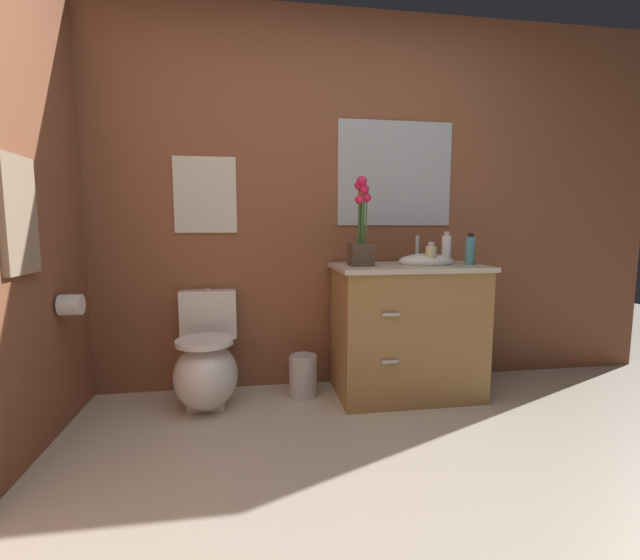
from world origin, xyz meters
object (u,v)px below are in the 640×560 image
at_px(soap_bottle, 470,250).
at_px(lotion_bottle, 446,249).
at_px(wall_mirror, 395,174).
at_px(hand_wash_bottle, 431,255).
at_px(vanity_cabinet, 407,328).
at_px(wall_poster, 205,195).
at_px(toilet_paper_roll, 71,305).
at_px(toilet, 207,366).
at_px(trash_bin, 303,376).
at_px(hanging_towel, 19,215).
at_px(flower_vase, 361,234).

xyz_separation_m(soap_bottle, lotion_bottle, (-0.14, 0.05, 0.00)).
xyz_separation_m(lotion_bottle, wall_mirror, (-0.24, 0.32, 0.50)).
bearing_deg(hand_wash_bottle, vanity_cabinet, 144.58).
distance_m(vanity_cabinet, soap_bottle, 0.63).
distance_m(hand_wash_bottle, wall_poster, 1.48).
bearing_deg(toilet_paper_roll, hand_wash_bottle, 2.51).
bearing_deg(lotion_bottle, vanity_cabinet, 174.42).
bearing_deg(toilet, hand_wash_bottle, -4.40).
bearing_deg(trash_bin, toilet_paper_roll, -169.51).
height_order(vanity_cabinet, wall_mirror, wall_mirror).
height_order(soap_bottle, hanging_towel, hanging_towel).
xyz_separation_m(vanity_cabinet, wall_mirror, (-0.00, 0.29, 1.01)).
height_order(hand_wash_bottle, wall_poster, wall_poster).
bearing_deg(wall_mirror, lotion_bottle, -52.64).
xyz_separation_m(trash_bin, toilet_paper_roll, (-1.27, -0.24, 0.54)).
xyz_separation_m(soap_bottle, toilet_paper_roll, (-2.32, -0.10, -0.26)).
distance_m(toilet, wall_poster, 1.08).
xyz_separation_m(hand_wash_bottle, wall_poster, (-1.38, 0.37, 0.38)).
relative_size(hand_wash_bottle, wall_mirror, 0.18).
bearing_deg(lotion_bottle, wall_poster, 168.13).
height_order(flower_vase, hanging_towel, hanging_towel).
bearing_deg(trash_bin, vanity_cabinet, -5.55).
distance_m(vanity_cabinet, wall_mirror, 1.05).
xyz_separation_m(lotion_bottle, hanging_towel, (-2.24, -0.49, 0.20)).
bearing_deg(trash_bin, lotion_bottle, -5.56).
relative_size(wall_poster, hanging_towel, 0.93).
bearing_deg(soap_bottle, flower_vase, 176.63).
distance_m(vanity_cabinet, wall_poster, 1.56).
xyz_separation_m(hand_wash_bottle, hanging_towel, (-2.11, -0.44, 0.23)).
height_order(lotion_bottle, trash_bin, lotion_bottle).
distance_m(flower_vase, toilet_paper_roll, 1.67).
bearing_deg(vanity_cabinet, hand_wash_bottle, -35.42).
xyz_separation_m(hand_wash_bottle, toilet_paper_roll, (-2.05, -0.09, -0.24)).
distance_m(lotion_bottle, toilet_paper_roll, 2.20).
xyz_separation_m(flower_vase, lotion_bottle, (0.56, 0.01, -0.10)).
bearing_deg(lotion_bottle, toilet_paper_roll, -176.15).
height_order(toilet, wall_mirror, wall_mirror).
bearing_deg(lotion_bottle, wall_mirror, 127.36).
bearing_deg(wall_poster, trash_bin, -20.87).
distance_m(toilet, soap_bottle, 1.79).
bearing_deg(flower_vase, toilet, 176.52).
bearing_deg(wall_poster, soap_bottle, -12.55).
relative_size(hand_wash_bottle, wall_poster, 0.30).
distance_m(vanity_cabinet, flower_vase, 0.69).
relative_size(toilet, toilet_paper_roll, 6.27).
bearing_deg(wall_mirror, flower_vase, -134.24).
distance_m(wall_poster, wall_mirror, 1.28).
bearing_deg(flower_vase, wall_poster, 161.11).
bearing_deg(wall_mirror, toilet, -168.08).
bearing_deg(wall_poster, wall_mirror, 0.00).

